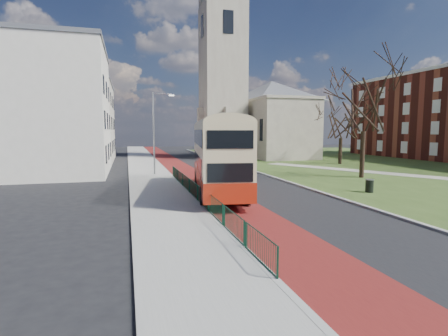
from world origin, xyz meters
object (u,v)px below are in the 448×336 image
object	(u,v)px
bus	(218,152)
litter_bin	(369,186)
streetlamp	(155,129)
winter_tree_near	(365,94)
winter_tree_far	(341,118)

from	to	relation	value
bus	litter_bin	world-z (taller)	bus
litter_bin	streetlamp	bearing A→B (deg)	134.41
streetlamp	winter_tree_near	world-z (taller)	winter_tree_near
winter_tree_far	streetlamp	bearing A→B (deg)	-168.20
winter_tree_far	litter_bin	size ratio (longest dim) A/B	9.21
bus	streetlamp	bearing A→B (deg)	114.53
winter_tree_near	streetlamp	bearing A→B (deg)	158.98
streetlamp	winter_tree_far	xyz separation A→B (m)	(24.34, 5.08, 1.49)
streetlamp	winter_tree_far	world-z (taller)	winter_tree_far
winter_tree_near	litter_bin	world-z (taller)	winter_tree_near
streetlamp	bus	bearing A→B (deg)	-74.11
litter_bin	winter_tree_far	bearing A→B (deg)	61.38
streetlamp	litter_bin	size ratio (longest dim) A/B	8.43
bus	litter_bin	distance (m)	11.06
winter_tree_near	litter_bin	size ratio (longest dim) A/B	11.75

